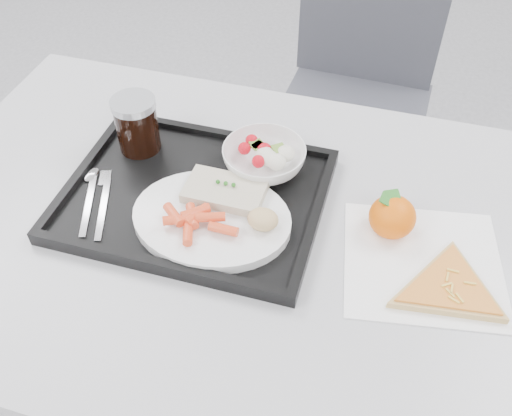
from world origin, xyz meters
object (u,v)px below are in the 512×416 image
Objects in this scene: tangerine at (392,217)px; tray at (195,197)px; table at (240,249)px; cola_glass at (137,124)px; dinner_plate at (212,219)px; chair at (359,76)px; pizza_slice at (449,288)px; salad_bowl at (264,159)px.

tray is at bearing -176.21° from tangerine.
table is 11.11× the size of cola_glass.
cola_glass is (-0.20, 0.15, 0.05)m from dinner_plate.
tangerine reaches higher than tray.
table is 1.29× the size of chair.
cola_glass is (-0.15, 0.09, 0.06)m from tray.
cola_glass reaches higher than table.
pizza_slice is at bearing -44.73° from tangerine.
table is at bearing -92.51° from salad_bowl.
chair is at bearing 76.64° from tray.
chair reaches higher than tray.
salad_bowl is at bearing 45.26° from tray.
dinner_plate reaches higher than table.
tray is at bearing 169.92° from pizza_slice.
dinner_plate is at bearing -106.93° from salad_bowl.
chair is 0.86m from tray.
table is 7.89× the size of salad_bowl.
chair is 6.11× the size of salad_bowl.
salad_bowl is (0.10, 0.10, 0.03)m from tray.
table is 0.27m from tangerine.
cola_glass is 1.33× the size of tangerine.
cola_glass reaches higher than tray.
chair is 0.91m from dinner_plate.
cola_glass is 0.62m from pizza_slice.
cola_glass reaches higher than salad_bowl.
tangerine is (0.49, -0.07, -0.04)m from cola_glass.
salad_bowl is 0.52× the size of pizza_slice.
salad_bowl is at bearing 162.26° from tangerine.
cola_glass is (-0.34, -0.72, 0.28)m from chair.
tangerine is 0.15m from pizza_slice.
chair is at bearing 100.71° from tangerine.
tray is 0.34m from tangerine.
dinner_plate is 0.25m from cola_glass.
chair reaches higher than dinner_plate.
chair is at bearing 83.31° from table.
tray is 2.96× the size of salad_bowl.
cola_glass is at bearing 143.04° from dinner_plate.
tray is 0.08m from dinner_plate.
table is at bearing -19.76° from tray.
salad_bowl is 0.39m from pizza_slice.
salad_bowl is at bearing 87.49° from table.
cola_glass is at bearing 163.74° from pizza_slice.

